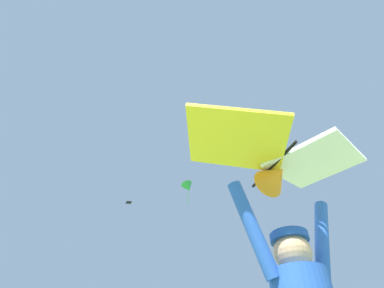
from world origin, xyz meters
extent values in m
sphere|color=tan|center=(-0.13, -0.33, 1.49)|extent=(0.23, 0.23, 0.23)
cylinder|color=#1E47AD|center=(-0.13, -0.33, 1.59)|extent=(0.26, 0.26, 0.05)
cylinder|color=blue|center=(0.13, -0.36, 1.61)|extent=(0.28, 0.11, 0.62)
cylinder|color=blue|center=(-0.40, -0.31, 1.61)|extent=(0.28, 0.11, 0.62)
cylinder|color=black|center=(-0.13, -0.33, 2.17)|extent=(0.08, 0.59, 0.02)
cube|color=white|center=(0.21, -0.45, 2.24)|extent=(0.86, 0.80, 0.18)
cube|color=yellow|center=(-0.49, -0.39, 2.24)|extent=(0.90, 0.87, 0.18)
cone|color=orange|center=(-0.13, -0.33, 2.07)|extent=(0.26, 0.22, 0.24)
cone|color=green|center=(11.56, 25.38, 20.94)|extent=(2.13, 2.08, 1.54)
cylinder|color=#237931|center=(11.56, 25.38, 19.44)|extent=(0.06, 0.06, 1.95)
pyramid|color=black|center=(5.54, 28.63, 19.02)|extent=(0.89, 0.90, 0.21)
camera|label=1|loc=(-1.50, -1.68, 0.76)|focal=28.08mm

